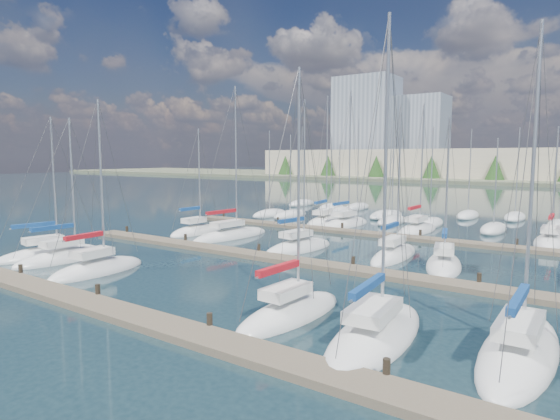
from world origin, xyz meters
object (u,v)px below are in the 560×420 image
Objects in this scene: sailboat_l at (444,265)px; sailboat_n at (324,221)px; sailboat_j at (299,247)px; sailboat_f at (519,351)px; sailboat_d at (291,313)px; sailboat_i at (231,235)px; sailboat_b at (67,258)px; sailboat_h at (196,232)px; sailboat_a at (49,254)px; sailboat_k at (394,255)px; sailboat_q at (550,242)px; sailboat_p at (417,230)px; sailboat_e at (376,335)px; sailboat_o at (346,224)px; sailboat_c at (97,269)px.

sailboat_n is (-17.32, 14.23, 0.02)m from sailboat_l.
sailboat_f is at bearing -27.13° from sailboat_j.
sailboat_i is at bearing 140.97° from sailboat_d.
sailboat_b is 14.02m from sailboat_h.
sailboat_a is at bearing -173.91° from sailboat_b.
sailboat_l is at bearing -18.05° from sailboat_k.
sailboat_l is at bearing -111.48° from sailboat_q.
sailboat_e is (7.82, -28.76, -0.01)m from sailboat_p.
sailboat_j is (11.89, 12.88, 0.01)m from sailboat_b.
sailboat_l is 14.36m from sailboat_f.
sailboat_o is 16.46m from sailboat_h.
sailboat_e is (24.56, -1.13, 0.00)m from sailboat_b.
sailboat_j is 18.88m from sailboat_e.
sailboat_e is at bearing -28.12° from sailboat_h.
sailboat_n is (2.49, 13.32, 0.01)m from sailboat_i.
sailboat_e is at bearing 0.59° from sailboat_d.
sailboat_d reaches higher than sailboat_h.
sailboat_c is at bearing -130.97° from sailboat_q.
sailboat_n reaches higher than sailboat_a.
sailboat_j reaches higher than sailboat_a.
sailboat_b is at bearing 166.49° from sailboat_c.
sailboat_k is at bearing -77.35° from sailboat_p.
sailboat_e is at bearing -99.31° from sailboat_l.
sailboat_h is (-30.51, 13.60, 0.00)m from sailboat_f.
sailboat_e is at bearing -40.00° from sailboat_j.
sailboat_p is at bearing 100.62° from sailboat_e.
sailboat_f is 0.88× the size of sailboat_n.
sailboat_f reaches higher than sailboat_b.
sailboat_q is 11.77m from sailboat_p.
sailboat_i reaches higher than sailboat_p.
sailboat_l is 24.14m from sailboat_h.
sailboat_j reaches higher than sailboat_k.
sailboat_e is 16.42m from sailboat_k.
sailboat_b is at bearing -84.04° from sailboat_h.
sailboat_f is (29.71, 0.40, 0.00)m from sailboat_b.
sailboat_b is 0.73× the size of sailboat_n.
sailboat_o is at bearing 178.42° from sailboat_q.
sailboat_p is at bearing -7.43° from sailboat_n.
sailboat_k is (13.33, -13.06, -0.01)m from sailboat_n.
sailboat_f is (24.68, 1.33, -0.00)m from sailboat_c.
sailboat_h reaches higher than sailboat_q.
sailboat_a is at bearing -114.68° from sailboat_n.
sailboat_a is 28.85m from sailboat_n.
sailboat_c is 7.26m from sailboat_a.
sailboat_e is (4.38, -0.20, -0.01)m from sailboat_d.
sailboat_h is (-24.13, 0.73, 0.00)m from sailboat_l.
sailboat_k is at bearing 149.47° from sailboat_l.
sailboat_n is (-5.88, 14.62, 0.02)m from sailboat_j.
sailboat_c is 0.97× the size of sailboat_d.
sailboat_o is at bearing 57.04° from sailboat_h.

